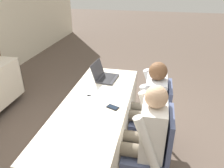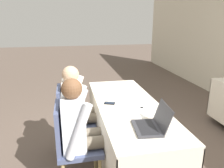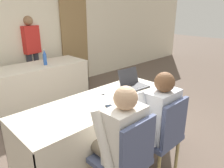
# 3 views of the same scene
# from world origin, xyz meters

# --- Properties ---
(ground_plane) EXTENTS (24.00, 24.00, 0.00)m
(ground_plane) POSITION_xyz_m (0.00, 0.00, 0.00)
(ground_plane) COLOR brown
(conference_table_near) EXTENTS (1.93, 0.71, 0.75)m
(conference_table_near) POSITION_xyz_m (0.00, 0.00, 0.57)
(conference_table_near) COLOR beige
(conference_table_near) RESTS_ON ground_plane
(laptop) EXTENTS (0.35, 0.32, 0.22)m
(laptop) POSITION_xyz_m (0.62, 0.04, 0.80)
(laptop) COLOR #333338
(laptop) RESTS_ON conference_table_near
(cell_phone) EXTENTS (0.11, 0.14, 0.01)m
(cell_phone) POSITION_xyz_m (-0.05, -0.21, 0.76)
(cell_phone) COLOR black
(cell_phone) RESTS_ON conference_table_near
(paper_beside_laptop) EXTENTS (0.31, 0.36, 0.00)m
(paper_beside_laptop) POSITION_xyz_m (0.27, 0.06, 0.76)
(paper_beside_laptop) COLOR white
(paper_beside_laptop) RESTS_ON conference_table_near
(paper_centre_table) EXTENTS (0.31, 0.35, 0.00)m
(paper_centre_table) POSITION_xyz_m (0.01, 0.02, 0.76)
(paper_centre_table) COLOR white
(paper_centre_table) RESTS_ON conference_table_near
(paper_left_edge) EXTENTS (0.26, 0.33, 0.00)m
(paper_left_edge) POSITION_xyz_m (-0.37, -0.08, 0.76)
(paper_left_edge) COLOR white
(paper_left_edge) RESTS_ON conference_table_near
(chair_near_left) EXTENTS (0.44, 0.44, 0.91)m
(chair_near_left) POSITION_xyz_m (-0.28, -0.66, 0.50)
(chair_near_left) COLOR tan
(chair_near_left) RESTS_ON ground_plane
(chair_near_right) EXTENTS (0.44, 0.44, 0.91)m
(chair_near_right) POSITION_xyz_m (0.28, -0.66, 0.50)
(chair_near_right) COLOR tan
(chair_near_right) RESTS_ON ground_plane
(person_checkered_shirt) EXTENTS (0.50, 0.52, 1.17)m
(person_checkered_shirt) POSITION_xyz_m (-0.28, -0.56, 0.66)
(person_checkered_shirt) COLOR #665B4C
(person_checkered_shirt) RESTS_ON ground_plane
(person_white_shirt) EXTENTS (0.50, 0.52, 1.17)m
(person_white_shirt) POSITION_xyz_m (0.28, -0.56, 0.66)
(person_white_shirt) COLOR #665B4C
(person_white_shirt) RESTS_ON ground_plane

